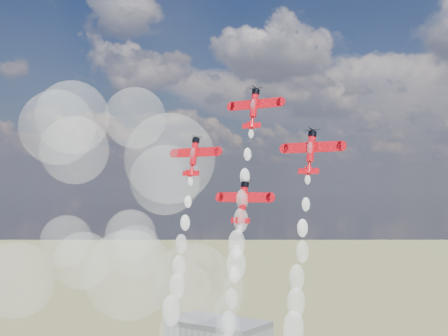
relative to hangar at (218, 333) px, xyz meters
The scene contains 7 objects.
hangar is the anchor object (origin of this frame).
plane_lead 219.22m from the hangar, 52.41° to the right, with size 11.92×4.22×8.42m.
plane_left 209.58m from the hangar, 56.01° to the right, with size 11.92×4.22×8.42m.
plane_right 225.01m from the hangar, 49.76° to the right, with size 11.92×4.22×8.42m.
plane_slot 215.18m from the hangar, 53.11° to the right, with size 11.92×4.22×8.42m.
smoke_trail_lead 212.63m from the hangar, 53.82° to the right, with size 5.63×11.76×46.12m.
drifted_smoke_cloud 186.72m from the hangar, 63.84° to the right, with size 72.43×41.40×60.77m.
Camera 1 is at (68.64, -84.37, 80.53)m, focal length 50.00 mm.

